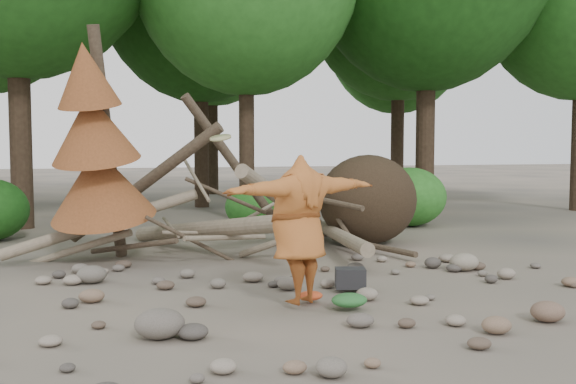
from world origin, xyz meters
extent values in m
plane|color=#514C44|center=(0.00, 0.00, 0.00)|extent=(120.00, 120.00, 0.00)
ellipsoid|color=#332619|center=(2.60, 4.30, 0.99)|extent=(2.20, 1.87, 1.98)
cylinder|color=gray|center=(-1.00, 3.70, 0.55)|extent=(2.61, 5.11, 1.08)
cylinder|color=gray|center=(0.80, 4.20, 0.90)|extent=(3.18, 3.71, 1.90)
cylinder|color=brown|center=(-2.20, 4.60, 1.40)|extent=(3.08, 1.91, 2.49)
cylinder|color=gray|center=(1.60, 3.50, 0.35)|extent=(1.13, 4.98, 0.43)
cylinder|color=brown|center=(-0.30, 4.80, 1.80)|extent=(2.39, 1.03, 2.89)
cylinder|color=gray|center=(-3.00, 4.00, 0.70)|extent=(3.71, 0.86, 1.20)
cylinder|color=#4C3F30|center=(-2.50, 3.50, 0.30)|extent=(1.52, 1.70, 0.49)
cylinder|color=gray|center=(0.20, 4.40, 0.80)|extent=(1.57, 0.85, 0.69)
cylinder|color=#4C3F30|center=(1.80, 4.90, 1.20)|extent=(1.92, 1.25, 1.10)
cylinder|color=gray|center=(-1.20, 4.20, 1.50)|extent=(0.37, 1.42, 0.85)
cylinder|color=#4C3F30|center=(2.20, 3.20, 0.15)|extent=(0.79, 2.54, 0.12)
cylinder|color=gray|center=(-0.80, 3.10, 0.45)|extent=(1.78, 1.11, 0.29)
cylinder|color=#4C3F30|center=(-2.90, 3.80, 2.20)|extent=(0.67, 1.13, 4.35)
cone|color=brown|center=(-3.06, 3.49, 1.50)|extent=(2.06, 2.13, 1.86)
cone|color=brown|center=(-3.16, 3.28, 2.50)|extent=(1.71, 1.78, 1.65)
cone|color=brown|center=(-3.26, 3.09, 3.40)|extent=(1.23, 1.30, 1.41)
cylinder|color=#38281C|center=(-5.00, 9.50, 4.48)|extent=(0.56, 0.56, 8.96)
cylinder|color=#38281C|center=(1.00, 9.20, 3.57)|extent=(0.44, 0.44, 7.14)
cylinder|color=#38281C|center=(7.00, 9.80, 4.72)|extent=(0.60, 0.60, 9.45)
cylinder|color=#38281C|center=(0.50, 14.20, 4.27)|extent=(0.52, 0.52, 8.54)
cylinder|color=#38281C|center=(8.00, 13.80, 4.06)|extent=(0.50, 0.50, 8.12)
cylinder|color=#38281C|center=(2.00, 20.50, 4.38)|extent=(0.54, 0.54, 8.75)
cylinder|color=#38281C|center=(11.00, 20.00, 3.92)|extent=(0.46, 0.46, 7.84)
ellipsoid|color=#25671D|center=(11.00, 20.00, 8.06)|extent=(7.17, 7.17, 8.60)
ellipsoid|color=#25671D|center=(0.80, 7.80, 0.56)|extent=(1.40, 1.40, 1.12)
ellipsoid|color=#2F7A26|center=(5.00, 7.00, 0.80)|extent=(2.00, 2.00, 1.60)
imported|color=#AD5D27|center=(-0.57, -0.65, 1.06)|extent=(2.50, 1.44, 1.97)
cylinder|color=#999561|center=(-1.66, -0.92, 2.26)|extent=(0.31, 0.32, 0.12)
cube|color=black|center=(0.45, 0.06, 0.15)|extent=(0.51, 0.41, 0.29)
ellipsoid|color=#27632C|center=(0.03, -0.95, 0.09)|extent=(0.48, 0.40, 0.18)
ellipsoid|color=#C34521|center=(-0.34, -0.45, 0.06)|extent=(0.34, 0.28, 0.12)
ellipsoid|color=#625B52|center=(-2.47, -1.48, 0.17)|extent=(0.56, 0.51, 0.34)
ellipsoid|color=brown|center=(2.16, -2.15, 0.13)|extent=(0.42, 0.38, 0.25)
ellipsoid|color=gray|center=(2.97, 1.01, 0.15)|extent=(0.51, 0.46, 0.31)
ellipsoid|color=#645D54|center=(-3.22, 1.80, 0.14)|extent=(0.46, 0.42, 0.28)
camera|label=1|loc=(-3.12, -8.65, 2.14)|focal=40.00mm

